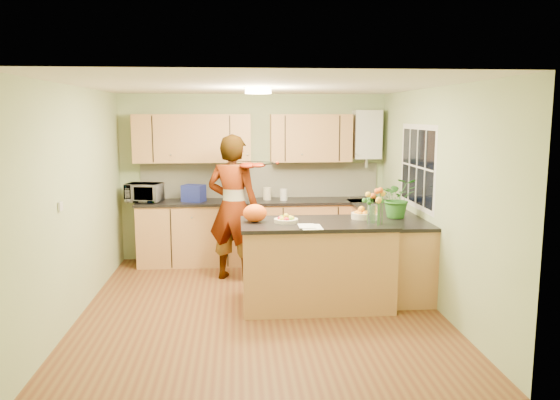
{
  "coord_description": "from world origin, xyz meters",
  "views": [
    {
      "loc": [
        -0.25,
        -6.03,
        2.18
      ],
      "look_at": [
        0.26,
        0.5,
        1.17
      ],
      "focal_mm": 35.0,
      "sensor_mm": 36.0,
      "label": 1
    }
  ],
  "objects": [
    {
      "name": "kettle",
      "position": [
        -0.14,
        1.98,
        1.05
      ],
      "size": [
        0.14,
        0.14,
        0.27
      ],
      "rotation": [
        0.0,
        0.0,
        -0.34
      ],
      "color": "#AEAEB2",
      "rests_on": "back_counter"
    },
    {
      "name": "window_right",
      "position": [
        1.99,
        0.6,
        1.55
      ],
      "size": [
        0.01,
        1.3,
        1.05
      ],
      "color": "silver",
      "rests_on": "wall_right"
    },
    {
      "name": "wall_right",
      "position": [
        2.0,
        0.0,
        1.25
      ],
      "size": [
        0.02,
        4.5,
        2.5
      ],
      "primitive_type": "cube",
      "color": "#99AC7B",
      "rests_on": "floor"
    },
    {
      "name": "papers",
      "position": [
        0.54,
        -0.29,
        0.99
      ],
      "size": [
        0.22,
        0.3,
        0.01
      ],
      "primitive_type": "cube",
      "color": "white",
      "rests_on": "peninsula_island"
    },
    {
      "name": "floor",
      "position": [
        0.0,
        0.0,
        0.0
      ],
      "size": [
        4.5,
        4.5,
        0.0
      ],
      "primitive_type": "plane",
      "color": "brown",
      "rests_on": "ground"
    },
    {
      "name": "orange_bag",
      "position": [
        -0.06,
        0.06,
        1.09
      ],
      "size": [
        0.31,
        0.28,
        0.21
      ],
      "primitive_type": "ellipsoid",
      "rotation": [
        0.0,
        0.0,
        -0.19
      ],
      "color": "#F15713",
      "rests_on": "peninsula_island"
    },
    {
      "name": "light_switch",
      "position": [
        -1.99,
        -0.6,
        1.3
      ],
      "size": [
        0.02,
        0.09,
        0.09
      ],
      "primitive_type": "cube",
      "color": "silver",
      "rests_on": "wall_left"
    },
    {
      "name": "back_counter",
      "position": [
        0.1,
        1.95,
        0.47
      ],
      "size": [
        3.64,
        0.62,
        0.94
      ],
      "color": "#A86D43",
      "rests_on": "floor"
    },
    {
      "name": "wall_left",
      "position": [
        -2.0,
        0.0,
        1.25
      ],
      "size": [
        0.02,
        4.5,
        2.5
      ],
      "primitive_type": "cube",
      "color": "#99AC7B",
      "rests_on": "floor"
    },
    {
      "name": "jar_white",
      "position": [
        0.43,
        1.91,
        1.03
      ],
      "size": [
        0.14,
        0.14,
        0.17
      ],
      "primitive_type": "cylinder",
      "rotation": [
        0.0,
        0.0,
        -0.35
      ],
      "color": "silver",
      "rests_on": "back_counter"
    },
    {
      "name": "boiler",
      "position": [
        1.7,
        2.09,
        1.9
      ],
      "size": [
        0.4,
        0.3,
        0.86
      ],
      "color": "silver",
      "rests_on": "wall_back"
    },
    {
      "name": "peninsula_island",
      "position": [
        0.64,
        0.01,
        0.49
      ],
      "size": [
        1.72,
        0.88,
        0.99
      ],
      "color": "#A86D43",
      "rests_on": "floor"
    },
    {
      "name": "potted_plant",
      "position": [
        1.7,
        0.42,
        1.19
      ],
      "size": [
        0.47,
        0.41,
        0.5
      ],
      "primitive_type": "imported",
      "rotation": [
        0.0,
        0.0,
        -0.06
      ],
      "color": "#2D6E24",
      "rests_on": "right_counter"
    },
    {
      "name": "splashback",
      "position": [
        0.1,
        2.23,
        1.2
      ],
      "size": [
        3.6,
        0.02,
        0.52
      ],
      "primitive_type": "cube",
      "color": "white",
      "rests_on": "back_counter"
    },
    {
      "name": "fruit_dish",
      "position": [
        0.29,
        0.01,
        1.02
      ],
      "size": [
        0.27,
        0.27,
        0.09
      ],
      "color": "beige",
      "rests_on": "peninsula_island"
    },
    {
      "name": "microwave",
      "position": [
        -1.6,
        1.93,
        1.08
      ],
      "size": [
        0.55,
        0.43,
        0.27
      ],
      "primitive_type": "imported",
      "rotation": [
        0.0,
        0.0,
        -0.22
      ],
      "color": "silver",
      "rests_on": "back_counter"
    },
    {
      "name": "ceiling_lamp",
      "position": [
        0.0,
        0.3,
        2.46
      ],
      "size": [
        0.3,
        0.3,
        0.07
      ],
      "color": "#FFEABF",
      "rests_on": "ceiling"
    },
    {
      "name": "right_counter",
      "position": [
        1.7,
        0.85,
        0.47
      ],
      "size": [
        0.62,
        2.24,
        0.94
      ],
      "color": "#A86D43",
      "rests_on": "floor"
    },
    {
      "name": "upper_cabinets",
      "position": [
        -0.18,
        2.08,
        1.85
      ],
      "size": [
        3.2,
        0.34,
        0.7
      ],
      "color": "#A86D43",
      "rests_on": "wall_back"
    },
    {
      "name": "ceiling",
      "position": [
        0.0,
        0.0,
        2.5
      ],
      "size": [
        4.0,
        4.5,
        0.02
      ],
      "primitive_type": "cube",
      "color": "white",
      "rests_on": "wall_back"
    },
    {
      "name": "jar_cream",
      "position": [
        0.19,
        1.99,
        1.03
      ],
      "size": [
        0.13,
        0.13,
        0.18
      ],
      "primitive_type": "cylinder",
      "rotation": [
        0.0,
        0.0,
        0.11
      ],
      "color": "beige",
      "rests_on": "back_counter"
    },
    {
      "name": "wall_front",
      "position": [
        0.0,
        -2.25,
        1.25
      ],
      "size": [
        4.0,
        0.02,
        2.5
      ],
      "primitive_type": "cube",
      "color": "#99AC7B",
      "rests_on": "floor"
    },
    {
      "name": "violin",
      "position": [
        -0.11,
        0.9,
        1.56
      ],
      "size": [
        0.63,
        0.55,
        0.16
      ],
      "primitive_type": null,
      "rotation": [
        0.17,
        0.0,
        -0.61
      ],
      "color": "#560F05",
      "rests_on": "violinist"
    },
    {
      "name": "wall_back",
      "position": [
        0.0,
        2.25,
        1.25
      ],
      "size": [
        4.0,
        0.02,
        2.5
      ],
      "primitive_type": "cube",
      "color": "#99AC7B",
      "rests_on": "floor"
    },
    {
      "name": "orange_bowl",
      "position": [
        1.19,
        0.16,
        1.04
      ],
      "size": [
        0.24,
        0.24,
        0.14
      ],
      "color": "beige",
      "rests_on": "peninsula_island"
    },
    {
      "name": "flower_vase",
      "position": [
        1.24,
        -0.17,
        1.3
      ],
      "size": [
        0.26,
        0.26,
        0.48
      ],
      "rotation": [
        0.0,
        0.0,
        0.01
      ],
      "color": "silver",
      "rests_on": "peninsula_island"
    },
    {
      "name": "violinist",
      "position": [
        -0.31,
        1.12,
        0.97
      ],
      "size": [
        0.83,
        0.7,
        1.94
      ],
      "primitive_type": "imported",
      "rotation": [
        0.0,
        0.0,
        2.76
      ],
      "color": "tan",
      "rests_on": "floor"
    },
    {
      "name": "blue_box",
      "position": [
        -0.89,
        1.91,
        1.06
      ],
      "size": [
        0.37,
        0.32,
        0.24
      ],
      "primitive_type": "cube",
      "rotation": [
        0.0,
        0.0,
        -0.4
      ],
      "color": "navy",
      "rests_on": "back_counter"
    }
  ]
}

